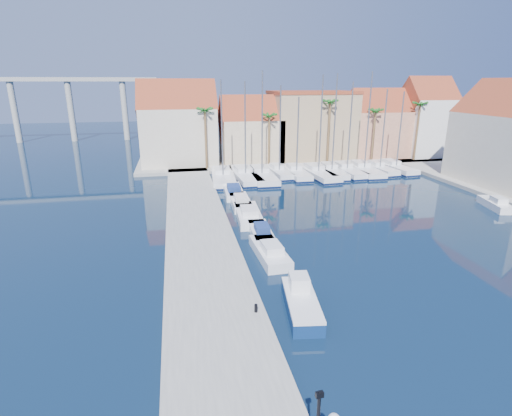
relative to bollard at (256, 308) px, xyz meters
The scene contains 33 objects.
ground 6.64m from the bollard, ahead, with size 260.00×260.00×0.00m, color #081C31.
quay_west 13.54m from the bollard, 100.22° to the left, with size 6.00×77.00×0.50m, color gray.
shore_north 50.62m from the bollard, 70.85° to the left, with size 54.00×16.00×0.50m, color gray.
bollard is the anchor object (origin of this frame).
fishing_boat 2.95m from the bollard, ahead, with size 2.58×5.66×1.91m.
motorboat_west_0 8.84m from the bollard, 71.20° to the left, with size 2.26×6.31×1.40m.
motorboat_west_1 13.09m from the bollard, 76.49° to the left, with size 2.00×5.49×1.40m.
motorboat_west_2 18.19m from the bollard, 80.92° to the left, with size 2.81×7.46×1.40m.
motorboat_west_3 22.83m from the bollard, 82.94° to the left, with size 2.27×6.47×1.40m.
motorboat_west_4 27.50m from the bollard, 84.41° to the left, with size 2.52×6.93×1.40m.
motorboat_east_1 34.56m from the bollard, 27.77° to the left, with size 2.77×5.36×1.40m.
sailboat_0 35.35m from the bollard, 86.21° to the left, with size 3.89×11.95×13.78m.
sailboat_1 36.10m from the bollard, 81.17° to the left, with size 3.74×11.90×13.57m.
sailboat_2 36.11m from the bollard, 77.35° to the left, with size 3.49×12.13×14.97m.
sailboat_3 38.28m from the bollard, 73.49° to the left, with size 2.82×8.65×13.08m.
sailboat_4 38.21m from the bollard, 69.62° to the left, with size 2.64×9.58×11.48m.
sailboat_5 38.69m from the bollard, 64.98° to the left, with size 3.77×11.46×14.45m.
sailboat_6 40.36m from the bollard, 62.19° to the left, with size 3.45×10.33×14.64m.
sailboat_7 41.66m from the bollard, 59.33° to the left, with size 3.40×10.41×13.53m.
sailboat_8 43.28m from the bollard, 56.08° to the left, with size 3.40×11.14×14.93m.
sailboat_9 44.78m from the bollard, 53.30° to the left, with size 2.98×8.64×12.48m.
sailboat_10 46.84m from the bollard, 50.70° to the left, with size 3.33×9.76×12.12m.
building_0 47.29m from the bollard, 94.15° to the left, with size 12.30×9.00×13.50m.
building_1 47.82m from the bollard, 79.59° to the left, with size 10.30×8.00×11.00m.
building_2 51.97m from the bollard, 67.71° to the left, with size 14.20×10.20×11.50m.
building_3 56.71m from the bollard, 55.98° to the left, with size 10.30×8.00×12.00m.
building_4 61.53m from the bollard, 48.45° to the left, with size 8.30×8.00×14.00m.
palm_0 42.64m from the bollard, 89.18° to the left, with size 2.60×2.60×10.15m.
palm_1 43.77m from the bollard, 75.78° to the left, with size 2.60×2.60×9.15m.
palm_2 47.53m from the bollard, 63.77° to the left, with size 2.60×2.60×11.15m.
palm_3 51.27m from the bollard, 55.63° to the left, with size 2.60×2.60×9.65m.
palm_4 56.26m from the bollard, 48.81° to the left, with size 2.60×2.60×10.65m.
viaduct 88.54m from the bollard, 111.65° to the left, with size 48.00×2.20×14.45m.
Camera 1 is at (-10.70, -20.05, 13.52)m, focal length 28.00 mm.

